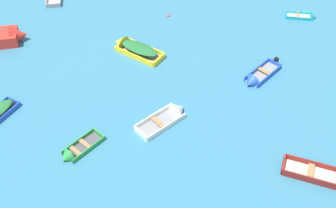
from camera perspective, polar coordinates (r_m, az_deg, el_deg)
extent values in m
cube|color=#4C4C51|center=(27.07, -11.52, -5.77)|extent=(2.04, 2.71, 0.08)
cube|color=#288C3D|center=(26.68, -10.83, -6.20)|extent=(1.27, 2.38, 0.33)
cube|color=#288C3D|center=(27.28, -12.26, -5.02)|extent=(1.27, 2.38, 0.33)
cube|color=#288C3D|center=(27.44, -9.46, -4.06)|extent=(0.97, 0.57, 0.33)
cone|color=#288C3D|center=(26.53, -13.84, -7.23)|extent=(1.18, 1.00, 1.01)
cube|color=#937047|center=(26.97, -11.35, -5.35)|extent=(0.97, 0.68, 0.03)
cube|color=#937047|center=(26.72, -12.61, -6.27)|extent=(0.97, 0.68, 0.03)
cube|color=blue|center=(30.22, -21.51, -1.59)|extent=(0.82, 2.73, 0.36)
cube|color=blue|center=(31.13, -20.42, 0.39)|extent=(1.10, 0.41, 0.36)
cube|color=#937047|center=(30.59, -22.07, -0.94)|extent=(1.06, 0.55, 0.03)
cube|color=gray|center=(33.63, -3.94, 6.97)|extent=(3.94, 2.56, 0.11)
cube|color=yellow|center=(33.07, -4.74, 6.53)|extent=(3.65, 1.38, 0.44)
cube|color=yellow|center=(34.00, -3.19, 7.83)|extent=(3.65, 1.38, 0.44)
cube|color=yellow|center=(32.60, -1.24, 6.06)|extent=(0.64, 1.44, 0.44)
cone|color=yellow|center=(34.56, -6.63, 8.32)|extent=(1.31, 1.65, 1.44)
cube|color=#937047|center=(33.37, -3.69, 7.20)|extent=(0.83, 1.40, 0.03)
cube|color=#937047|center=(33.95, -5.21, 7.83)|extent=(0.83, 1.40, 0.03)
ellipsoid|color=#236633|center=(33.31, -3.98, 7.69)|extent=(3.62, 2.40, 0.40)
cube|color=beige|center=(39.73, 17.56, 11.34)|extent=(2.31, 1.11, 0.07)
cube|color=teal|center=(40.06, 17.55, 11.83)|extent=(2.32, 0.31, 0.29)
cube|color=teal|center=(39.28, 17.65, 11.11)|extent=(2.32, 0.31, 0.29)
cube|color=teal|center=(39.48, 15.92, 11.70)|extent=(0.19, 0.91, 0.29)
cone|color=teal|center=(39.89, 19.33, 11.24)|extent=(0.63, 0.94, 0.89)
cube|color=#937047|center=(39.62, 17.44, 11.57)|extent=(0.33, 0.85, 0.03)
cube|color=beige|center=(26.64, 19.30, -9.12)|extent=(3.54, 1.48, 0.13)
cube|color=maroon|center=(26.89, 19.53, -7.85)|extent=(3.59, 0.41, 0.51)
cube|color=maroon|center=(26.10, 19.27, -9.92)|extent=(3.59, 0.41, 0.51)
cube|color=maroon|center=(26.34, 15.57, -7.98)|extent=(0.24, 1.23, 0.51)
cube|color=#937047|center=(26.39, 19.06, -8.64)|extent=(0.48, 1.15, 0.03)
cube|color=gray|center=(40.66, -15.49, 12.91)|extent=(1.20, 0.63, 0.40)
cone|color=red|center=(36.85, -19.75, 8.88)|extent=(1.90, 2.09, 1.69)
cube|color=gray|center=(27.88, -1.08, -2.62)|extent=(2.84, 3.33, 0.10)
cube|color=white|center=(28.14, -1.97, -1.66)|extent=(1.95, 2.78, 0.39)
cube|color=white|center=(27.43, -0.17, -3.19)|extent=(1.95, 2.78, 0.39)
cube|color=white|center=(27.10, -3.77, -4.08)|extent=(1.17, 0.86, 0.39)
cone|color=white|center=(28.55, 1.56, -0.73)|extent=(1.49, 1.36, 1.29)
cube|color=#937047|center=(27.64, -1.36, -2.47)|extent=(1.19, 0.97, 0.03)
cube|color=gray|center=(32.35, 12.88, 4.01)|extent=(2.42, 3.19, 0.10)
cube|color=blue|center=(32.06, 13.76, 3.74)|extent=(1.61, 2.82, 0.39)
cube|color=blue|center=(32.46, 12.09, 4.66)|extent=(1.61, 2.82, 0.39)
cube|color=blue|center=(33.38, 14.45, 5.45)|extent=(1.03, 0.64, 0.39)
cone|color=blue|center=(31.11, 11.22, 2.83)|extent=(1.31, 1.17, 1.09)
cube|color=#937047|center=(32.32, 13.11, 4.44)|extent=(1.05, 0.79, 0.03)
cube|color=black|center=(33.39, 14.62, 5.74)|extent=(0.40, 0.40, 0.55)
sphere|color=red|center=(38.12, 0.03, 11.98)|extent=(0.31, 0.31, 0.31)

